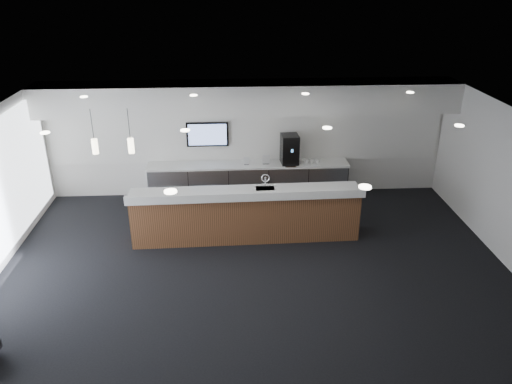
{
  "coord_description": "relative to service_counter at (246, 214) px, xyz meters",
  "views": [
    {
      "loc": [
        -0.48,
        -8.08,
        5.46
      ],
      "look_at": [
        0.06,
        1.3,
        1.22
      ],
      "focal_mm": 35.0,
      "sensor_mm": 36.0,
      "label": 1
    }
  ],
  "objects": [
    {
      "name": "cup_1",
      "position": [
        1.75,
        2.01,
        0.42
      ],
      "size": [
        0.15,
        0.15,
        0.1
      ],
      "primitive_type": "imported",
      "rotation": [
        0.0,
        0.0,
        0.65
      ],
      "color": "white",
      "rests_on": "back_credenza"
    },
    {
      "name": "cup_2",
      "position": [
        1.61,
        2.01,
        0.42
      ],
      "size": [
        0.13,
        0.13,
        0.1
      ],
      "primitive_type": "imported",
      "rotation": [
        0.0,
        0.0,
        1.29
      ],
      "color": "white",
      "rests_on": "back_credenza"
    },
    {
      "name": "back_credenza",
      "position": [
        0.14,
        2.08,
        -0.1
      ],
      "size": [
        5.06,
        0.66,
        0.95
      ],
      "color": "#909498",
      "rests_on": "ground"
    },
    {
      "name": "pendant_left",
      "position": [
        -2.26,
        -0.76,
        1.67
      ],
      "size": [
        0.12,
        0.12,
        0.3
      ],
      "primitive_type": "cylinder",
      "color": "#FFF1C6",
      "rests_on": "ceiling"
    },
    {
      "name": "alcove_panel",
      "position": [
        0.14,
        2.41,
        1.02
      ],
      "size": [
        9.8,
        0.06,
        1.4
      ],
      "primitive_type": "cube",
      "color": "silver",
      "rests_on": "back_wall"
    },
    {
      "name": "cup_0",
      "position": [
        1.89,
        2.01,
        0.42
      ],
      "size": [
        0.11,
        0.11,
        0.1
      ],
      "primitive_type": "imported",
      "color": "white",
      "rests_on": "back_credenza"
    },
    {
      "name": "info_sign_right",
      "position": [
        0.59,
        2.02,
        0.49
      ],
      "size": [
        0.18,
        0.03,
        0.24
      ],
      "primitive_type": "cube",
      "rotation": [
        0.0,
        0.0,
        0.06
      ],
      "color": "silver",
      "rests_on": "back_credenza"
    },
    {
      "name": "ceiling",
      "position": [
        0.14,
        -1.56,
        2.42
      ],
      "size": [
        10.0,
        8.0,
        0.02
      ],
      "primitive_type": "cube",
      "color": "black",
      "rests_on": "back_wall"
    },
    {
      "name": "back_wall",
      "position": [
        0.14,
        2.44,
        0.92
      ],
      "size": [
        10.0,
        0.02,
        3.0
      ],
      "primitive_type": "cube",
      "color": "silver",
      "rests_on": "ground"
    },
    {
      "name": "info_sign_left",
      "position": [
        0.1,
        2.0,
        0.48
      ],
      "size": [
        0.15,
        0.03,
        0.2
      ],
      "primitive_type": "cube",
      "rotation": [
        0.0,
        0.0,
        -0.08
      ],
      "color": "silver",
      "rests_on": "back_credenza"
    },
    {
      "name": "ground",
      "position": [
        0.14,
        -1.56,
        -0.58
      ],
      "size": [
        10.0,
        10.0,
        0.0
      ],
      "primitive_type": "plane",
      "color": "black",
      "rests_on": "ground"
    },
    {
      "name": "service_counter",
      "position": [
        0.0,
        0.0,
        0.0
      ],
      "size": [
        4.96,
        0.93,
        1.49
      ],
      "rotation": [
        0.0,
        0.0,
        0.02
      ],
      "color": "#482D18",
      "rests_on": "ground"
    },
    {
      "name": "wall_tv",
      "position": [
        -0.86,
        2.35,
        1.07
      ],
      "size": [
        1.05,
        0.08,
        0.62
      ],
      "color": "black",
      "rests_on": "back_wall"
    },
    {
      "name": "soffit_bulkhead",
      "position": [
        0.14,
        1.99,
        2.07
      ],
      "size": [
        10.0,
        0.9,
        0.7
      ],
      "primitive_type": "cube",
      "color": "silver",
      "rests_on": "back_wall"
    },
    {
      "name": "pendant_right",
      "position": [
        -2.96,
        -0.76,
        1.67
      ],
      "size": [
        0.12,
        0.12,
        0.3
      ],
      "primitive_type": "cylinder",
      "color": "#FFF1C6",
      "rests_on": "ceiling"
    },
    {
      "name": "coffee_machine",
      "position": [
        1.18,
        2.07,
        0.74
      ],
      "size": [
        0.45,
        0.56,
        0.73
      ],
      "rotation": [
        0.0,
        0.0,
        0.06
      ],
      "color": "black",
      "rests_on": "back_credenza"
    },
    {
      "name": "ceiling_can_lights",
      "position": [
        0.14,
        -1.56,
        2.39
      ],
      "size": [
        7.0,
        5.0,
        0.02
      ],
      "primitive_type": null,
      "color": "white",
      "rests_on": "ceiling"
    },
    {
      "name": "cup_3",
      "position": [
        1.47,
        2.01,
        0.42
      ],
      "size": [
        0.14,
        0.14,
        0.1
      ],
      "primitive_type": "imported",
      "rotation": [
        0.0,
        0.0,
        1.94
      ],
      "color": "white",
      "rests_on": "back_credenza"
    }
  ]
}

